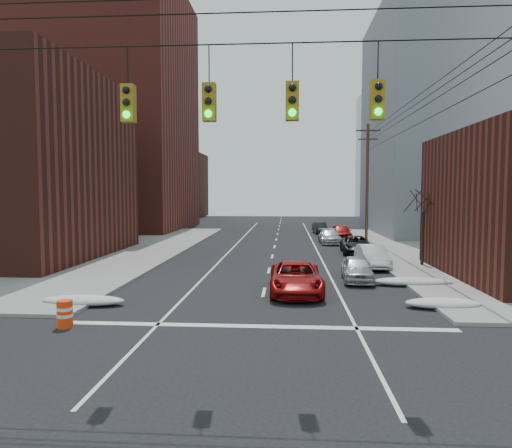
# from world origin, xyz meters

# --- Properties ---
(ground) EXTENTS (160.00, 160.00, 0.00)m
(ground) POSITION_xyz_m (0.00, 0.00, 0.00)
(ground) COLOR black
(ground) RESTS_ON ground
(building_brick_tall) EXTENTS (24.00, 20.00, 30.00)m
(building_brick_tall) POSITION_xyz_m (-24.00, 48.00, 15.00)
(building_brick_tall) COLOR maroon
(building_brick_tall) RESTS_ON ground
(building_brick_far) EXTENTS (22.00, 18.00, 12.00)m
(building_brick_far) POSITION_xyz_m (-26.00, 74.00, 6.00)
(building_brick_far) COLOR #4D1F17
(building_brick_far) RESTS_ON ground
(building_office) EXTENTS (22.00, 20.00, 25.00)m
(building_office) POSITION_xyz_m (22.00, 44.00, 12.50)
(building_office) COLOR gray
(building_office) RESTS_ON ground
(building_glass) EXTENTS (20.00, 18.00, 22.00)m
(building_glass) POSITION_xyz_m (24.00, 70.00, 11.00)
(building_glass) COLOR gray
(building_glass) RESTS_ON ground
(utility_pole_far) EXTENTS (2.20, 0.28, 11.00)m
(utility_pole_far) POSITION_xyz_m (8.50, 34.00, 5.78)
(utility_pole_far) COLOR #473323
(utility_pole_far) RESTS_ON ground
(traffic_signals) EXTENTS (17.00, 0.42, 2.02)m
(traffic_signals) POSITION_xyz_m (0.10, 2.97, 7.17)
(traffic_signals) COLOR black
(traffic_signals) RESTS_ON ground
(bare_tree) EXTENTS (2.09, 2.20, 4.93)m
(bare_tree) POSITION_xyz_m (9.59, 20.00, 2.32)
(bare_tree) COLOR black
(bare_tree) RESTS_ON ground
(snow_nw) EXTENTS (3.50, 1.08, 0.42)m
(snow_nw) POSITION_xyz_m (-7.40, 9.00, 0.21)
(snow_nw) COLOR silver
(snow_nw) RESTS_ON ground
(snow_ne) EXTENTS (3.00, 1.08, 0.42)m
(snow_ne) POSITION_xyz_m (7.40, 9.50, 0.21)
(snow_ne) COLOR silver
(snow_ne) RESTS_ON ground
(snow_east_far) EXTENTS (4.00, 1.08, 0.42)m
(snow_east_far) POSITION_xyz_m (7.40, 14.00, 0.21)
(snow_east_far) COLOR silver
(snow_east_far) RESTS_ON ground
(red_pickup) EXTENTS (2.49, 5.22, 1.44)m
(red_pickup) POSITION_xyz_m (1.50, 11.95, 0.72)
(red_pickup) COLOR maroon
(red_pickup) RESTS_ON ground
(parked_car_a) EXTENTS (1.80, 3.98, 1.33)m
(parked_car_a) POSITION_xyz_m (4.80, 15.05, 0.66)
(parked_car_a) COLOR silver
(parked_car_a) RESTS_ON ground
(parked_car_b) EXTENTS (1.68, 4.32, 1.40)m
(parked_car_b) POSITION_xyz_m (6.40, 19.53, 0.70)
(parked_car_b) COLOR white
(parked_car_b) RESTS_ON ground
(parked_car_c) EXTENTS (2.42, 4.89, 1.33)m
(parked_car_c) POSITION_xyz_m (6.40, 26.09, 0.67)
(parked_car_c) COLOR black
(parked_car_c) RESTS_ON ground
(parked_car_d) EXTENTS (1.95, 4.52, 1.30)m
(parked_car_d) POSITION_xyz_m (4.96, 32.74, 0.65)
(parked_car_d) COLOR #B4B4B9
(parked_car_d) RESTS_ON ground
(parked_car_e) EXTENTS (1.95, 4.57, 1.54)m
(parked_car_e) POSITION_xyz_m (6.40, 36.08, 0.77)
(parked_car_e) COLOR maroon
(parked_car_e) RESTS_ON ground
(parked_car_f) EXTENTS (1.63, 3.94, 1.27)m
(parked_car_f) POSITION_xyz_m (4.80, 43.00, 0.63)
(parked_car_f) COLOR black
(parked_car_f) RESTS_ON ground
(lot_car_a) EXTENTS (5.06, 3.11, 1.57)m
(lot_car_a) POSITION_xyz_m (-15.34, 18.11, 0.94)
(lot_car_a) COLOR beige
(lot_car_a) RESTS_ON sidewalk_nw
(lot_car_b) EXTENTS (4.69, 2.31, 1.28)m
(lot_car_b) POSITION_xyz_m (-14.39, 26.05, 0.79)
(lot_car_b) COLOR silver
(lot_car_b) RESTS_ON sidewalk_nw
(lot_car_c) EXTENTS (4.97, 2.15, 1.42)m
(lot_car_c) POSITION_xyz_m (-16.14, 23.75, 0.86)
(lot_car_c) COLOR black
(lot_car_c) RESTS_ON sidewalk_nw
(lot_car_d) EXTENTS (4.33, 2.29, 1.40)m
(lot_car_d) POSITION_xyz_m (-17.26, 26.27, 0.85)
(lot_car_d) COLOR #B1B2B6
(lot_car_d) RESTS_ON sidewalk_nw
(construction_barrel) EXTENTS (0.67, 0.67, 0.95)m
(construction_barrel) POSITION_xyz_m (-6.64, 5.93, 0.49)
(construction_barrel) COLOR #FD3A0D
(construction_barrel) RESTS_ON ground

